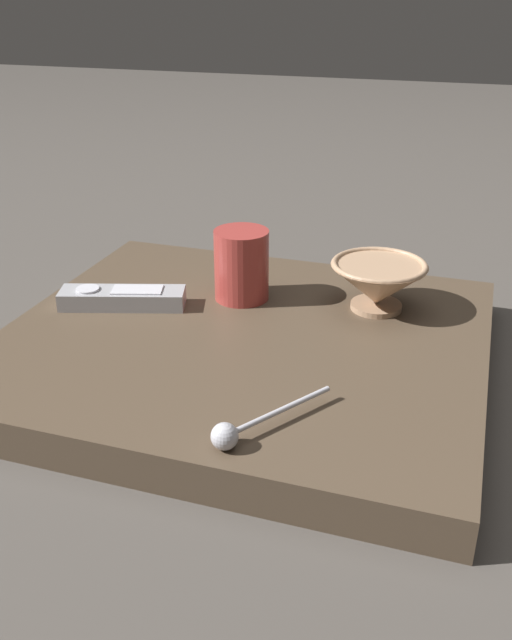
# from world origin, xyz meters

# --- Properties ---
(ground_plane) EXTENTS (6.00, 6.00, 0.00)m
(ground_plane) POSITION_xyz_m (0.00, 0.00, 0.00)
(ground_plane) COLOR #47423D
(table) EXTENTS (0.62, 0.55, 0.05)m
(table) POSITION_xyz_m (0.00, 0.00, 0.02)
(table) COLOR #4C3D2D
(table) RESTS_ON ground
(cereal_bowl) EXTENTS (0.13, 0.13, 0.07)m
(cereal_bowl) POSITION_xyz_m (0.15, 0.13, 0.09)
(cereal_bowl) COLOR tan
(cereal_bowl) RESTS_ON table
(coffee_mug) EXTENTS (0.08, 0.08, 0.10)m
(coffee_mug) POSITION_xyz_m (-0.04, 0.11, 0.10)
(coffee_mug) COLOR #A53833
(coffee_mug) RESTS_ON table
(teaspoon) EXTENTS (0.09, 0.13, 0.03)m
(teaspoon) POSITION_xyz_m (0.07, -0.23, 0.06)
(teaspoon) COLOR silver
(teaspoon) RESTS_ON table
(tv_remote_near) EXTENTS (0.18, 0.10, 0.03)m
(tv_remote_near) POSITION_xyz_m (-0.19, 0.02, 0.06)
(tv_remote_near) COLOR #9E9EA3
(tv_remote_near) RESTS_ON table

